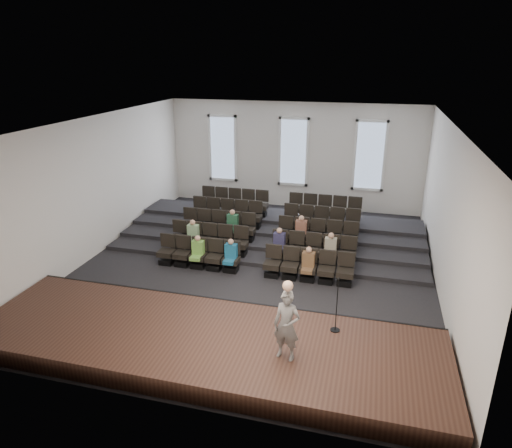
{
  "coord_description": "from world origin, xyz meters",
  "views": [
    {
      "loc": [
        3.69,
        -14.07,
        7.03
      ],
      "look_at": [
        -0.13,
        0.5,
        1.4
      ],
      "focal_mm": 32.0,
      "sensor_mm": 36.0,
      "label": 1
    }
  ],
  "objects": [
    {
      "name": "windows",
      "position": [
        0.0,
        6.95,
        2.7
      ],
      "size": [
        8.44,
        0.1,
        3.24
      ],
      "color": "white",
      "rests_on": "wall_back"
    },
    {
      "name": "audience",
      "position": [
        0.0,
        0.32,
        0.81
      ],
      "size": [
        5.45,
        2.64,
        1.1
      ],
      "color": "#71B046",
      "rests_on": "seating_rows"
    },
    {
      "name": "stage_lip",
      "position": [
        0.0,
        -3.33,
        0.25
      ],
      "size": [
        11.8,
        0.06,
        0.52
      ],
      "primitive_type": "cube",
      "color": "black",
      "rests_on": "ground"
    },
    {
      "name": "wall_front",
      "position": [
        0.0,
        -7.02,
        2.5
      ],
      "size": [
        12.0,
        0.04,
        5.0
      ],
      "primitive_type": "cube",
      "color": "silver",
      "rests_on": "ground"
    },
    {
      "name": "stage",
      "position": [
        0.0,
        -5.1,
        0.25
      ],
      "size": [
        11.8,
        3.6,
        0.5
      ],
      "primitive_type": "cube",
      "color": "#3D251A",
      "rests_on": "ground"
    },
    {
      "name": "ground",
      "position": [
        0.0,
        0.0,
        0.0
      ],
      "size": [
        14.0,
        14.0,
        0.0
      ],
      "primitive_type": "plane",
      "color": "black",
      "rests_on": "ground"
    },
    {
      "name": "seating_rows",
      "position": [
        -0.0,
        1.54,
        0.68
      ],
      "size": [
        6.8,
        4.7,
        1.67
      ],
      "color": "black",
      "rests_on": "ground"
    },
    {
      "name": "ceiling",
      "position": [
        0.0,
        0.0,
        5.01
      ],
      "size": [
        12.0,
        14.0,
        0.02
      ],
      "primitive_type": "cube",
      "color": "white",
      "rests_on": "ground"
    },
    {
      "name": "speaker",
      "position": [
        2.14,
        -5.45,
        1.34
      ],
      "size": [
        0.68,
        0.51,
        1.69
      ],
      "primitive_type": "imported",
      "rotation": [
        0.0,
        0.0,
        -0.19
      ],
      "color": "slate",
      "rests_on": "stage"
    },
    {
      "name": "risers",
      "position": [
        0.0,
        3.17,
        0.2
      ],
      "size": [
        11.8,
        4.8,
        0.6
      ],
      "color": "black",
      "rests_on": "ground"
    },
    {
      "name": "mic_stand",
      "position": [
        3.13,
        -4.08,
        0.94
      ],
      "size": [
        0.25,
        0.25,
        1.47
      ],
      "color": "black",
      "rests_on": "stage"
    },
    {
      "name": "wall_back",
      "position": [
        0.0,
        7.02,
        2.5
      ],
      "size": [
        12.0,
        0.04,
        5.0
      ],
      "primitive_type": "cube",
      "color": "silver",
      "rests_on": "ground"
    },
    {
      "name": "wall_right",
      "position": [
        6.02,
        0.0,
        2.5
      ],
      "size": [
        0.04,
        14.0,
        5.0
      ],
      "primitive_type": "cube",
      "color": "silver",
      "rests_on": "ground"
    },
    {
      "name": "wall_left",
      "position": [
        -6.02,
        0.0,
        2.5
      ],
      "size": [
        0.04,
        14.0,
        5.0
      ],
      "primitive_type": "cube",
      "color": "silver",
      "rests_on": "ground"
    }
  ]
}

